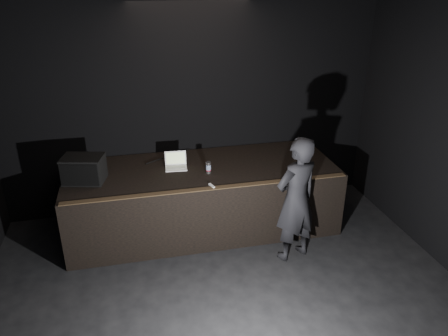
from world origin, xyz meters
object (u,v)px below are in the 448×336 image
object	(u,v)px
laptop	(176,164)
beer_can	(208,168)
stage_monitor	(83,169)
person	(296,200)
stage_riser	(202,197)

from	to	relation	value
laptop	beer_can	size ratio (longest dim) A/B	1.95
stage_monitor	person	xyz separation A→B (m)	(2.75, -0.99, -0.29)
person	beer_can	bearing A→B (deg)	-59.27
stage_monitor	laptop	distance (m)	1.32
stage_riser	laptop	xyz separation A→B (m)	(-0.37, 0.11, 0.56)
beer_can	person	xyz separation A→B (m)	(1.02, -0.87, -0.19)
person	laptop	bearing A→B (deg)	-58.11
stage_riser	stage_monitor	size ratio (longest dim) A/B	6.40
stage_monitor	laptop	xyz separation A→B (m)	(1.30, 0.20, -0.13)
stage_monitor	beer_can	bearing A→B (deg)	9.62
laptop	person	world-z (taller)	person
stage_monitor	laptop	size ratio (longest dim) A/B	1.84
stage_riser	laptop	size ratio (longest dim) A/B	11.78
stage_monitor	laptop	bearing A→B (deg)	22.26
laptop	person	xyz separation A→B (m)	(1.45, -1.19, -0.16)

